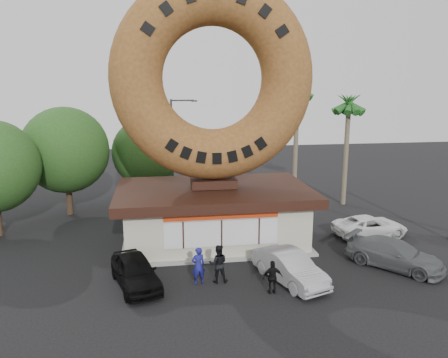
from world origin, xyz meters
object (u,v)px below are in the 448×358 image
(giant_donut, at_px, (213,79))
(car_black, at_px, (135,271))
(car_grey, at_px, (394,254))
(person_center, at_px, (218,264))
(person_left, at_px, (198,266))
(car_white, at_px, (370,226))
(donut_shop, at_px, (214,213))
(street_lamp, at_px, (174,144))
(car_silver, at_px, (290,267))
(person_right, at_px, (273,277))

(giant_donut, height_order, car_black, giant_donut)
(car_grey, bearing_deg, person_center, 141.41)
(person_left, bearing_deg, giant_donut, -118.24)
(giant_donut, relative_size, car_white, 2.48)
(donut_shop, distance_m, person_left, 5.76)
(street_lamp, relative_size, car_silver, 1.82)
(donut_shop, bearing_deg, person_center, -95.42)
(donut_shop, xyz_separation_m, person_right, (1.71, -6.98, -1.00))
(person_right, xyz_separation_m, car_silver, (1.11, 1.03, -0.05))
(street_lamp, relative_size, car_black, 1.89)
(person_left, relative_size, car_black, 0.43)
(street_lamp, bearing_deg, donut_shop, -79.50)
(person_left, xyz_separation_m, car_black, (-2.90, 0.22, -0.18))
(person_center, relative_size, car_black, 0.43)
(car_silver, bearing_deg, giant_donut, 95.87)
(donut_shop, distance_m, giant_donut, 7.68)
(person_center, bearing_deg, person_right, 152.23)
(giant_donut, bearing_deg, car_black, -129.41)
(person_left, height_order, person_center, person_center)
(giant_donut, xyz_separation_m, street_lamp, (-1.86, 10.00, -4.96))
(car_black, bearing_deg, car_grey, -15.96)
(giant_donut, relative_size, car_grey, 2.32)
(car_black, bearing_deg, person_right, -32.02)
(person_center, height_order, car_grey, person_center)
(street_lamp, height_order, car_white, street_lamp)
(car_grey, bearing_deg, person_right, 154.30)
(car_grey, bearing_deg, street_lamp, 84.09)
(car_black, bearing_deg, car_white, 2.06)
(person_left, xyz_separation_m, car_grey, (10.05, 0.33, -0.19))
(car_white, bearing_deg, person_right, 123.52)
(donut_shop, xyz_separation_m, car_black, (-4.36, -5.29, -1.04))
(person_right, relative_size, car_grey, 0.32)
(car_black, relative_size, car_white, 0.93)
(donut_shop, bearing_deg, street_lamp, 100.50)
(person_right, distance_m, car_white, 10.12)
(car_black, xyz_separation_m, car_grey, (12.95, 0.12, -0.02))
(giant_donut, xyz_separation_m, car_white, (9.58, -0.63, -8.81))
(car_black, bearing_deg, person_center, -19.09)
(giant_donut, bearing_deg, person_left, -104.84)
(car_black, bearing_deg, donut_shop, 34.02)
(giant_donut, distance_m, person_right, 11.27)
(car_black, distance_m, car_silver, 7.22)
(person_left, distance_m, car_white, 12.08)
(car_white, bearing_deg, person_left, 108.44)
(person_left, height_order, car_silver, person_left)
(person_left, relative_size, car_white, 0.40)
(car_white, bearing_deg, car_black, 103.09)
(donut_shop, height_order, person_left, donut_shop)
(car_grey, bearing_deg, giant_donut, 108.43)
(donut_shop, height_order, car_grey, donut_shop)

